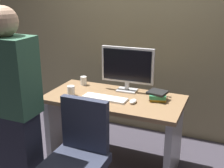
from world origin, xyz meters
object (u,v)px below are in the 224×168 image
mouse (133,101)px  cup_near_keyboard (71,91)px  desk (114,119)px  person_at_desk (13,113)px  keyboard (105,98)px  book_stack (158,96)px  monitor (127,67)px  cup_by_monitor (84,81)px  office_chair (78,165)px

mouse → cup_near_keyboard: cup_near_keyboard is taller
desk → mouse: size_ratio=13.32×
desk → person_at_desk: size_ratio=0.81×
keyboard → mouse: bearing=3.9°
person_at_desk → mouse: person_at_desk is taller
desk → book_stack: 0.50m
cup_near_keyboard → person_at_desk: bearing=-95.1°
monitor → mouse: (0.16, -0.28, -0.24)m
book_stack → cup_by_monitor: bearing=172.0°
monitor → cup_near_keyboard: (-0.47, -0.33, -0.21)m
desk → cup_near_keyboard: 0.51m
monitor → book_stack: 0.43m
desk → monitor: size_ratio=2.46×
monitor → keyboard: bearing=-112.1°
person_at_desk → cup_near_keyboard: bearing=84.9°
desk → monitor: monitor is taller
cup_by_monitor → office_chair: bearing=-64.7°
desk → cup_by_monitor: (-0.44, 0.21, 0.28)m
mouse → monitor: bearing=120.2°
monitor → cup_by_monitor: size_ratio=5.65×
person_at_desk → cup_by_monitor: person_at_desk is taller
desk → person_at_desk: (-0.47, -0.86, 0.34)m
desk → book_stack: size_ratio=6.84×
cup_near_keyboard → office_chair: bearing=-56.4°
monitor → keyboard: size_ratio=1.26×
desk → person_at_desk: 1.04m
keyboard → mouse: (0.28, 0.01, 0.01)m
mouse → cup_by_monitor: 0.72m
office_chair → book_stack: size_ratio=4.83×
monitor → cup_near_keyboard: bearing=-145.1°
book_stack → monitor: bearing=160.9°
cup_by_monitor → keyboard: bearing=-37.0°
desk → person_at_desk: bearing=-118.9°
person_at_desk → monitor: person_at_desk is taller
keyboard → cup_near_keyboard: size_ratio=4.46×
book_stack → mouse: bearing=-140.8°
desk → office_chair: (0.00, -0.73, -0.07)m
monitor → mouse: 0.40m
keyboard → cup_near_keyboard: 0.35m
desk → office_chair: size_ratio=1.42×
desk → mouse: mouse is taller
person_at_desk → cup_near_keyboard: 0.75m
person_at_desk → book_stack: (0.88, 0.95, -0.06)m
keyboard → book_stack: bearing=20.9°
desk → book_stack: (0.41, 0.09, 0.28)m
person_at_desk → book_stack: bearing=47.0°
cup_near_keyboard → desk: bearing=16.2°
cup_near_keyboard → cup_by_monitor: same height
monitor → book_stack: (0.35, -0.12, -0.21)m
mouse → book_stack: (0.19, 0.16, 0.03)m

